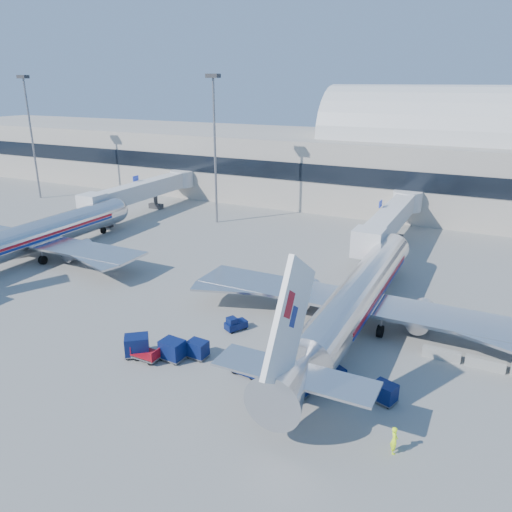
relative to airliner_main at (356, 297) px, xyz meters
The scene contains 20 objects.
ground 11.35m from the airliner_main, 155.75° to the right, with size 260.00×260.00×0.00m, color gray.
terminal 56.80m from the airliner_main, 114.64° to the left, with size 170.00×28.15×21.00m.
airliner_main is the anchor object (origin of this frame).
airliner_mid 42.00m from the airliner_main, behind, with size 32.00×37.26×12.07m.
jetbridge_near 26.43m from the airliner_main, 95.22° to the left, with size 4.40×27.50×6.25m.
jetbridge_mid 51.62m from the airliner_main, 149.36° to the left, with size 4.40×27.50×6.25m.
mast_far_west 75.44m from the airliner_main, 159.99° to the left, with size 2.00×1.20×22.60m.
mast_west 41.12m from the airliner_main, 139.64° to the left, with size 2.00×1.20×22.60m.
barrier_near 8.74m from the airliner_main, 17.39° to the right, with size 3.00×0.55×0.90m, color #9E9E96.
barrier_mid 11.84m from the airliner_main, 12.50° to the right, with size 3.00×0.55×0.90m, color #9E9E96.
tug_lead 12.96m from the airliner_main, 114.87° to the right, with size 2.51×1.43×1.57m.
tug_right 9.15m from the airliner_main, 85.93° to the right, with size 2.56×2.20×1.50m.
tug_left 11.35m from the airliner_main, 149.71° to the right, with size 1.86×2.25×1.31m.
cart_train_a 15.20m from the airliner_main, 131.81° to the right, with size 1.76×1.39×1.48m.
cart_train_b 17.17m from the airliner_main, 133.30° to the right, with size 2.07×1.65×1.73m.
cart_train_c 19.85m from the airliner_main, 138.09° to the right, with size 2.56×2.47×1.79m.
cart_solo_near 12.84m from the airliner_main, 93.97° to the right, with size 2.29×1.98×1.72m.
cart_solo_far 11.83m from the airliner_main, 63.87° to the right, with size 1.98×1.73×1.47m.
cart_open_red 19.17m from the airliner_main, 135.36° to the right, with size 2.31×1.66×0.61m.
ramp_worker 16.88m from the airliner_main, 66.09° to the right, with size 0.67×0.44×1.83m, color #C8FF1A.
Camera 1 is at (20.34, -36.90, 21.60)m, focal length 35.00 mm.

